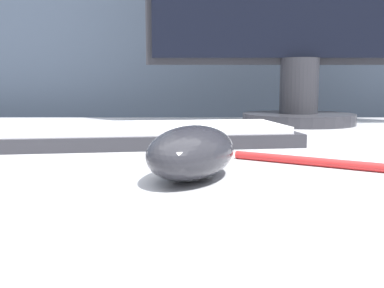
{
  "coord_description": "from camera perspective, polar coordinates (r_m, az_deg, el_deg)",
  "views": [
    {
      "loc": [
        0.07,
        -0.52,
        0.79
      ],
      "look_at": [
        0.07,
        -0.13,
        0.74
      ],
      "focal_mm": 42.0,
      "sensor_mm": 36.0,
      "label": 1
    }
  ],
  "objects": [
    {
      "name": "pen",
      "position": [
        0.43,
        14.53,
        -2.12
      ],
      "size": [
        0.13,
        0.08,
        0.01
      ],
      "rotation": [
        0.0,
        0.0,
        -0.56
      ],
      "color": "red",
      "rests_on": "desk"
    },
    {
      "name": "partition_panel",
      "position": [
        1.16,
        -3.52,
        0.79
      ],
      "size": [
        5.0,
        0.03,
        1.31
      ],
      "color": "#333D4C",
      "rests_on": "ground_plane"
    },
    {
      "name": "computer_mouse_near",
      "position": [
        0.36,
        -0.0,
        -1.06
      ],
      "size": [
        0.1,
        0.13,
        0.04
      ],
      "rotation": [
        0.0,
        0.0,
        -0.35
      ],
      "color": "#232328",
      "rests_on": "desk"
    },
    {
      "name": "keyboard",
      "position": [
        0.57,
        -8.72,
        1.19
      ],
      "size": [
        0.44,
        0.21,
        0.02
      ],
      "rotation": [
        0.0,
        0.0,
        0.15
      ],
      "color": "#28282D",
      "rests_on": "desk"
    }
  ]
}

